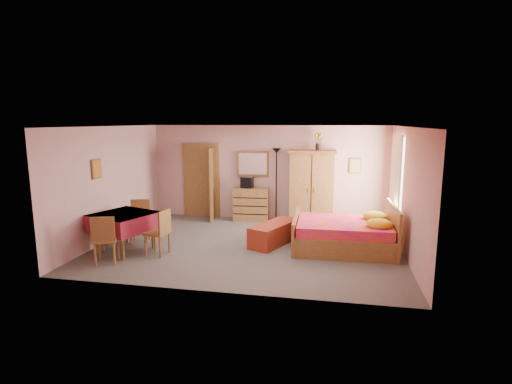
% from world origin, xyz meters
% --- Properties ---
extents(floor, '(6.50, 6.50, 0.00)m').
position_xyz_m(floor, '(0.00, 0.00, 0.00)').
color(floor, '#69655D').
rests_on(floor, ground).
extents(ceiling, '(6.50, 6.50, 0.00)m').
position_xyz_m(ceiling, '(0.00, 0.00, 2.60)').
color(ceiling, brown).
rests_on(ceiling, wall_back).
extents(wall_back, '(6.50, 0.10, 2.60)m').
position_xyz_m(wall_back, '(0.00, 2.50, 1.30)').
color(wall_back, '#D29A98').
rests_on(wall_back, floor).
extents(wall_front, '(6.50, 0.10, 2.60)m').
position_xyz_m(wall_front, '(0.00, -2.50, 1.30)').
color(wall_front, '#D29A98').
rests_on(wall_front, floor).
extents(wall_left, '(0.10, 5.00, 2.60)m').
position_xyz_m(wall_left, '(-3.25, 0.00, 1.30)').
color(wall_left, '#D29A98').
rests_on(wall_left, floor).
extents(wall_right, '(0.10, 5.00, 2.60)m').
position_xyz_m(wall_right, '(3.25, 0.00, 1.30)').
color(wall_right, '#D29A98').
rests_on(wall_right, floor).
extents(doorway, '(1.06, 0.12, 2.15)m').
position_xyz_m(doorway, '(-1.90, 2.47, 1.02)').
color(doorway, '#9E6B35').
rests_on(doorway, floor).
extents(window, '(0.08, 1.40, 1.95)m').
position_xyz_m(window, '(3.21, 1.20, 1.45)').
color(window, white).
rests_on(window, wall_right).
extents(picture_left, '(0.04, 0.32, 0.42)m').
position_xyz_m(picture_left, '(-3.22, -0.60, 1.70)').
color(picture_left, orange).
rests_on(picture_left, wall_left).
extents(picture_back, '(0.30, 0.04, 0.40)m').
position_xyz_m(picture_back, '(2.35, 2.47, 1.55)').
color(picture_back, '#D8BF59').
rests_on(picture_back, wall_back).
extents(chest_of_drawers, '(0.99, 0.55, 0.91)m').
position_xyz_m(chest_of_drawers, '(-0.41, 2.25, 0.45)').
color(chest_of_drawers, '#9D6B35').
rests_on(chest_of_drawers, floor).
extents(wall_mirror, '(0.90, 0.11, 0.71)m').
position_xyz_m(wall_mirror, '(-0.41, 2.46, 1.55)').
color(wall_mirror, white).
rests_on(wall_mirror, wall_back).
extents(stereo, '(0.33, 0.25, 0.30)m').
position_xyz_m(stereo, '(-0.52, 2.23, 1.06)').
color(stereo, black).
rests_on(stereo, chest_of_drawers).
extents(floor_lamp, '(0.32, 0.32, 1.99)m').
position_xyz_m(floor_lamp, '(0.27, 2.35, 1.00)').
color(floor_lamp, black).
rests_on(floor_lamp, floor).
extents(wardrobe, '(1.29, 0.72, 1.96)m').
position_xyz_m(wardrobe, '(1.23, 2.21, 0.98)').
color(wardrobe, '#A67038').
rests_on(wardrobe, floor).
extents(sunflower_vase, '(0.19, 0.19, 0.47)m').
position_xyz_m(sunflower_vase, '(1.37, 2.26, 2.20)').
color(sunflower_vase, yellow).
rests_on(sunflower_vase, wardrobe).
extents(bed, '(2.17, 1.73, 0.99)m').
position_xyz_m(bed, '(2.03, 0.16, 0.49)').
color(bed, '#CD1486').
rests_on(bed, floor).
extents(bench, '(1.04, 1.49, 0.47)m').
position_xyz_m(bench, '(0.53, 0.24, 0.23)').
color(bench, maroon).
rests_on(bench, floor).
extents(dining_table, '(1.43, 1.43, 0.81)m').
position_xyz_m(dining_table, '(-2.49, -0.87, 0.41)').
color(dining_table, maroon).
rests_on(dining_table, floor).
extents(chair_south, '(0.55, 0.55, 0.95)m').
position_xyz_m(chair_south, '(-2.49, -1.58, 0.48)').
color(chair_south, '#A06936').
rests_on(chair_south, floor).
extents(chair_north, '(0.54, 0.54, 0.95)m').
position_xyz_m(chair_north, '(-2.49, -0.20, 0.47)').
color(chair_north, '#AE753B').
rests_on(chair_north, floor).
extents(chair_west, '(0.44, 0.44, 0.86)m').
position_xyz_m(chair_west, '(-3.13, -0.82, 0.43)').
color(chair_west, '#A56E38').
rests_on(chair_west, floor).
extents(chair_east, '(0.48, 0.48, 0.94)m').
position_xyz_m(chair_east, '(-1.73, -0.94, 0.47)').
color(chair_east, '#8F5D30').
rests_on(chair_east, floor).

